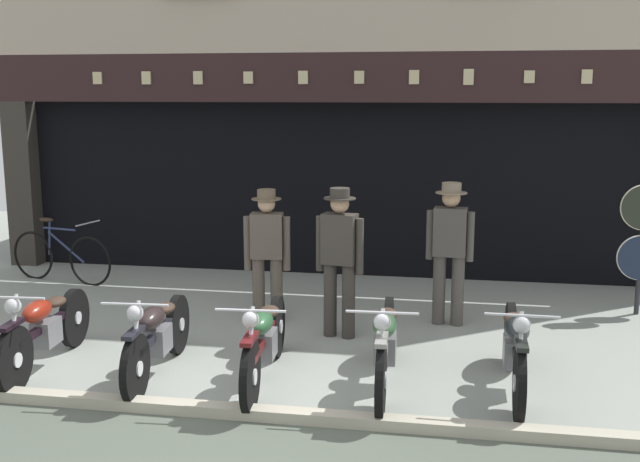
{
  "coord_description": "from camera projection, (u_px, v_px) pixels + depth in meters",
  "views": [
    {
      "loc": [
        1.73,
        -5.81,
        2.77
      ],
      "look_at": [
        0.25,
        2.69,
        1.16
      ],
      "focal_mm": 42.39,
      "sensor_mm": 36.0,
      "label": 1
    }
  ],
  "objects": [
    {
      "name": "shop_facade",
      "position": [
        348.0,
        150.0,
        12.87
      ],
      "size": [
        10.69,
        4.42,
        6.58
      ],
      "color": "black",
      "rests_on": "ground"
    },
    {
      "name": "motorcycle_left",
      "position": [
        45.0,
        328.0,
        7.58
      ],
      "size": [
        0.62,
        1.97,
        0.92
      ],
      "rotation": [
        0.0,
        0.0,
        3.21
      ],
      "color": "black",
      "rests_on": "ground"
    },
    {
      "name": "motorcycle_center_left",
      "position": [
        157.0,
        335.0,
        7.36
      ],
      "size": [
        0.62,
        1.94,
        0.91
      ],
      "rotation": [
        0.0,
        0.0,
        3.21
      ],
      "color": "black",
      "rests_on": "ground"
    },
    {
      "name": "motorcycle_center",
      "position": [
        264.0,
        340.0,
        7.21
      ],
      "size": [
        0.62,
        2.07,
        0.92
      ],
      "rotation": [
        0.0,
        0.0,
        3.21
      ],
      "color": "black",
      "rests_on": "ground"
    },
    {
      "name": "motorcycle_center_right",
      "position": [
        385.0,
        343.0,
        7.08
      ],
      "size": [
        0.62,
        2.07,
        0.93
      ],
      "rotation": [
        0.0,
        0.0,
        3.18
      ],
      "color": "black",
      "rests_on": "ground"
    },
    {
      "name": "motorcycle_right",
      "position": [
        515.0,
        348.0,
        6.96
      ],
      "size": [
        0.62,
        1.97,
        0.93
      ],
      "rotation": [
        0.0,
        0.0,
        3.13
      ],
      "color": "black",
      "rests_on": "ground"
    },
    {
      "name": "salesman_left",
      "position": [
        267.0,
        249.0,
        9.05
      ],
      "size": [
        0.56,
        0.35,
        1.62
      ],
      "rotation": [
        0.0,
        0.0,
        3.25
      ],
      "color": "brown",
      "rests_on": "ground"
    },
    {
      "name": "shopkeeper_center",
      "position": [
        340.0,
        255.0,
        8.45
      ],
      "size": [
        0.55,
        0.36,
        1.71
      ],
      "rotation": [
        0.0,
        0.0,
        2.95
      ],
      "color": "#38332D",
      "rests_on": "ground"
    },
    {
      "name": "salesman_right",
      "position": [
        450.0,
        246.0,
        8.91
      ],
      "size": [
        0.56,
        0.37,
        1.71
      ],
      "rotation": [
        0.0,
        0.0,
        3.05
      ],
      "color": "#47423D",
      "rests_on": "ground"
    },
    {
      "name": "advert_board_near",
      "position": [
        207.0,
        154.0,
        11.66
      ],
      "size": [
        0.82,
        0.03,
        0.88
      ],
      "color": "silver"
    },
    {
      "name": "leaning_bicycle",
      "position": [
        61.0,
        256.0,
        11.04
      ],
      "size": [
        1.75,
        0.58,
        0.96
      ],
      "rotation": [
        0.0,
        0.0,
        -1.79
      ],
      "color": "black",
      "rests_on": "ground"
    }
  ]
}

